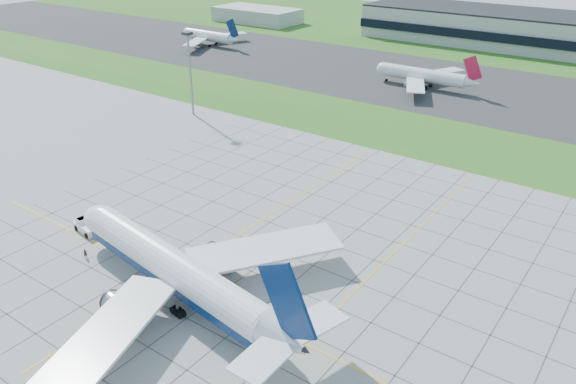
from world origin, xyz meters
name	(u,v)px	position (x,y,z in m)	size (l,w,h in m)	color
ground	(221,293)	(0.00, 0.00, 0.00)	(1400.00, 1400.00, 0.00)	#9A9A95
grass_median	(434,138)	(0.00, 90.00, 0.02)	(700.00, 35.00, 0.04)	#29601B
asphalt_taxiway	(495,93)	(0.00, 145.00, 0.03)	(700.00, 75.00, 0.04)	#383838
grass_far	(565,42)	(0.00, 255.00, 0.02)	(700.00, 145.00, 0.04)	#29601B
apron_markings	(264,264)	(0.43, 11.09, 0.02)	(120.00, 130.00, 0.03)	#474744
service_block	(257,15)	(-160.00, 210.00, 4.00)	(50.00, 25.00, 8.00)	#B7B7B2
light_mast	(190,64)	(-70.00, 65.00, 16.18)	(2.50, 2.50, 25.60)	gray
airliner	(175,270)	(-5.65, -4.50, 4.96)	(57.49, 57.87, 18.15)	white
pushback_tug	(87,226)	(-35.53, -0.24, 1.13)	(9.23, 3.92, 2.53)	white
crew_near	(85,253)	(-27.56, -6.45, 0.92)	(0.67, 0.44, 1.84)	black
distant_jet_0	(209,36)	(-137.25, 144.95, 4.48)	(32.98, 42.66, 14.08)	white
distant_jet_1	(424,75)	(-23.64, 136.51, 4.48)	(37.52, 42.66, 14.08)	white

